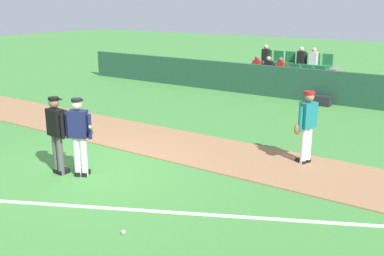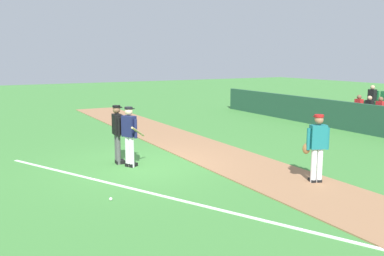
{
  "view_description": "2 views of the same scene",
  "coord_description": "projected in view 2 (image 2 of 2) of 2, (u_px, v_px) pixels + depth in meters",
  "views": [
    {
      "loc": [
        7.31,
        -6.64,
        3.74
      ],
      "look_at": [
        1.64,
        1.68,
        0.91
      ],
      "focal_mm": 42.13,
      "sensor_mm": 36.0,
      "label": 1
    },
    {
      "loc": [
        11.21,
        -4.43,
        3.17
      ],
      "look_at": [
        0.74,
        1.37,
        1.12
      ],
      "focal_mm": 38.96,
      "sensor_mm": 36.0,
      "label": 2
    }
  ],
  "objects": [
    {
      "name": "infield_dirt_path",
      "position": [
        216.0,
        155.0,
        13.59
      ],
      "size": [
        28.0,
        2.35,
        0.03
      ],
      "primitive_type": "cube",
      "color": "#9E704C",
      "rests_on": "ground"
    },
    {
      "name": "baseball",
      "position": [
        111.0,
        199.0,
        9.28
      ],
      "size": [
        0.07,
        0.07,
        0.07
      ],
      "primitive_type": "sphere",
      "color": "white",
      "rests_on": "ground"
    },
    {
      "name": "umpire_home_plate",
      "position": [
        118.0,
        131.0,
        12.36
      ],
      "size": [
        0.59,
        0.33,
        1.76
      ],
      "color": "#4C4C4C",
      "rests_on": "ground"
    },
    {
      "name": "batter_navy_jersey",
      "position": [
        130.0,
        134.0,
        12.0
      ],
      "size": [
        0.74,
        0.7,
        1.76
      ],
      "color": "white",
      "rests_on": "ground"
    },
    {
      "name": "foul_line_chalk",
      "position": [
        168.0,
        197.0,
        9.49
      ],
      "size": [
        10.82,
        5.36,
        0.01
      ],
      "primitive_type": "cube",
      "rotation": [
        0.0,
        0.0,
        0.45
      ],
      "color": "white",
      "rests_on": "ground"
    },
    {
      "name": "runner_teal_jersey",
      "position": [
        317.0,
        146.0,
        10.41
      ],
      "size": [
        0.41,
        0.63,
        1.76
      ],
      "color": "white",
      "rests_on": "ground"
    },
    {
      "name": "dugout_fence",
      "position": [
        370.0,
        120.0,
        17.03
      ],
      "size": [
        20.0,
        0.16,
        1.25
      ],
      "primitive_type": "cube",
      "color": "#234C38",
      "rests_on": "ground"
    },
    {
      "name": "ground_plane",
      "position": [
        139.0,
        165.0,
        12.31
      ],
      "size": [
        80.0,
        80.0,
        0.0
      ],
      "primitive_type": "plane",
      "color": "#42843A"
    }
  ]
}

